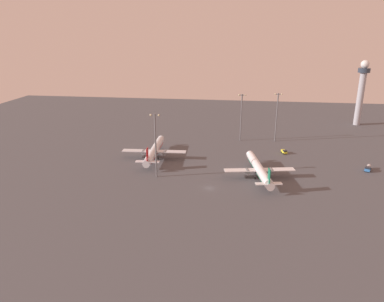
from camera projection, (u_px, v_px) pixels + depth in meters
name	position (u px, v px, depth m)	size (l,w,h in m)	color
ground_plane	(209.00, 188.00, 154.36)	(416.00, 416.00, 0.00)	#4C4C51
control_tower	(361.00, 89.00, 250.76)	(8.00, 8.00, 45.09)	#A8A8B2
airplane_near_gate	(259.00, 169.00, 164.48)	(32.31, 41.29, 10.64)	white
airplane_terminal_side	(154.00, 151.00, 189.47)	(33.63, 43.22, 11.09)	silver
fuel_truck	(368.00, 168.00, 173.29)	(4.55, 6.60, 2.35)	#3372BF
cargo_loader	(284.00, 152.00, 197.48)	(3.23, 4.56, 2.25)	yellow
apron_light_west	(277.00, 115.00, 215.23)	(4.80, 0.90, 29.22)	slate
apron_light_central	(156.00, 142.00, 161.18)	(4.80, 0.90, 29.59)	slate
apron_light_east	(241.00, 115.00, 216.49)	(4.80, 0.90, 28.48)	slate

